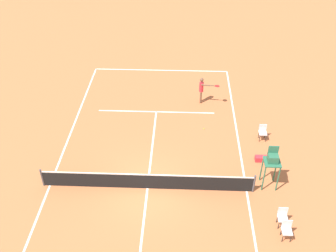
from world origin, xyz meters
TOP-DOWN VIEW (x-y plane):
  - ground_plane at (0.00, 0.00)m, footprint 60.00×60.00m
  - court_lines at (0.00, 0.00)m, footprint 10.07×24.87m
  - tennis_net at (0.00, 0.00)m, footprint 10.67×0.10m
  - player_serving at (-2.93, -8.07)m, footprint 1.30×0.68m
  - tennis_ball at (-3.01, -5.09)m, footprint 0.07×0.07m
  - umpire_chair at (-6.09, -0.49)m, footprint 0.80×0.80m
  - courtside_chair_near at (-6.33, 2.73)m, footprint 0.44×0.46m
  - courtside_chair_mid at (-6.36, -4.27)m, footprint 0.44×0.46m
  - courtside_chair_far at (-6.29, 2.02)m, footprint 0.44×0.46m
  - equipment_bag at (-6.08, -2.33)m, footprint 0.76×0.32m

SIDE VIEW (x-z plane):
  - ground_plane at x=0.00m, z-range 0.00..0.00m
  - court_lines at x=0.00m, z-range 0.00..0.01m
  - tennis_ball at x=-3.01m, z-range 0.00..0.07m
  - equipment_bag at x=-6.08m, z-range 0.00..0.30m
  - tennis_net at x=0.00m, z-range -0.04..1.03m
  - courtside_chair_near at x=-6.33m, z-range 0.06..1.01m
  - courtside_chair_mid at x=-6.36m, z-range 0.06..1.01m
  - courtside_chair_far at x=-6.29m, z-range 0.06..1.01m
  - player_serving at x=-2.93m, z-range 0.18..2.01m
  - umpire_chair at x=-6.09m, z-range 0.40..2.81m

